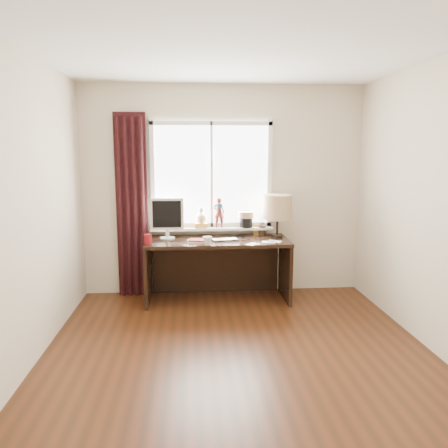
{
  "coord_description": "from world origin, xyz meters",
  "views": [
    {
      "loc": [
        -0.41,
        -3.46,
        1.78
      ],
      "look_at": [
        -0.05,
        1.25,
        1.0
      ],
      "focal_mm": 35.0,
      "sensor_mm": 36.0,
      "label": 1
    }
  ],
  "objects": [
    {
      "name": "monitor",
      "position": [
        -0.7,
        1.73,
        1.03
      ],
      "size": [
        0.4,
        0.18,
        0.49
      ],
      "color": "beige",
      "rests_on": "desk"
    },
    {
      "name": "wall_left",
      "position": [
        -1.75,
        0.0,
        1.3
      ],
      "size": [
        0.0,
        4.0,
        2.6
      ],
      "primitive_type": "cube",
      "rotation": [
        1.57,
        0.0,
        1.57
      ],
      "color": "beige",
      "rests_on": "ground"
    },
    {
      "name": "wall_front",
      "position": [
        0.0,
        -2.0,
        1.3
      ],
      "size": [
        3.5,
        0.0,
        2.6
      ],
      "primitive_type": "cube",
      "rotation": [
        1.57,
        0.0,
        0.0
      ],
      "color": "beige",
      "rests_on": "ground"
    },
    {
      "name": "notebook_stack",
      "position": [
        -0.34,
        1.5,
        0.77
      ],
      "size": [
        0.24,
        0.18,
        0.03
      ],
      "color": "beige",
      "rests_on": "desk"
    },
    {
      "name": "brush_holder",
      "position": [
        0.48,
        1.87,
        0.81
      ],
      "size": [
        0.09,
        0.09,
        0.25
      ],
      "color": "black",
      "rests_on": "desk"
    },
    {
      "name": "mug",
      "position": [
        -0.23,
        1.33,
        0.8
      ],
      "size": [
        0.14,
        0.13,
        0.1
      ],
      "primitive_type": "imported",
      "rotation": [
        0.0,
        0.0,
        0.45
      ],
      "color": "white",
      "rests_on": "desk"
    },
    {
      "name": "loose_papers",
      "position": [
        0.44,
        1.41,
        0.75
      ],
      "size": [
        0.47,
        0.3,
        0.0
      ],
      "color": "white",
      "rests_on": "desk"
    },
    {
      "name": "window",
      "position": [
        -0.14,
        1.95,
        1.31
      ],
      "size": [
        1.52,
        0.21,
        1.4
      ],
      "color": "white",
      "rests_on": "ground"
    },
    {
      "name": "ceiling",
      "position": [
        0.0,
        0.0,
        2.6
      ],
      "size": [
        3.5,
        4.0,
        0.0
      ],
      "primitive_type": "cube",
      "color": "white",
      "rests_on": "wall_back"
    },
    {
      "name": "laptop",
      "position": [
        -0.01,
        1.56,
        0.76
      ],
      "size": [
        0.32,
        0.24,
        0.02
      ],
      "primitive_type": "imported",
      "rotation": [
        0.0,
        0.0,
        0.18
      ],
      "color": "silver",
      "rests_on": "desk"
    },
    {
      "name": "red_cup",
      "position": [
        -0.9,
        1.45,
        0.8
      ],
      "size": [
        0.08,
        0.08,
        0.11
      ],
      "primitive_type": "cylinder",
      "color": "maroon",
      "rests_on": "desk"
    },
    {
      "name": "desk_cables",
      "position": [
        0.18,
        1.7,
        0.75
      ],
      "size": [
        0.31,
        0.32,
        0.01
      ],
      "color": "black",
      "rests_on": "desk"
    },
    {
      "name": "curtain",
      "position": [
        -1.13,
        1.91,
        1.12
      ],
      "size": [
        0.38,
        0.09,
        2.25
      ],
      "color": "black",
      "rests_on": "floor"
    },
    {
      "name": "table_lamp",
      "position": [
        0.64,
        1.74,
        1.11
      ],
      "size": [
        0.35,
        0.35,
        0.52
      ],
      "color": "black",
      "rests_on": "desk"
    },
    {
      "name": "wall_back",
      "position": [
        0.0,
        2.0,
        1.3
      ],
      "size": [
        3.5,
        0.0,
        2.6
      ],
      "primitive_type": "cube",
      "rotation": [
        1.57,
        0.0,
        0.0
      ],
      "color": "beige",
      "rests_on": "ground"
    },
    {
      "name": "icon_frame",
      "position": [
        0.42,
        1.89,
        0.81
      ],
      "size": [
        0.1,
        0.04,
        0.13
      ],
      "color": "gold",
      "rests_on": "desk"
    },
    {
      "name": "desk",
      "position": [
        -0.1,
        1.73,
        0.51
      ],
      "size": [
        1.7,
        0.7,
        0.75
      ],
      "color": "#342015",
      "rests_on": "floor"
    },
    {
      "name": "floor",
      "position": [
        0.0,
        0.0,
        0.0
      ],
      "size": [
        3.5,
        4.0,
        0.0
      ],
      "primitive_type": "cube",
      "color": "#321A0C",
      "rests_on": "ground"
    }
  ]
}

